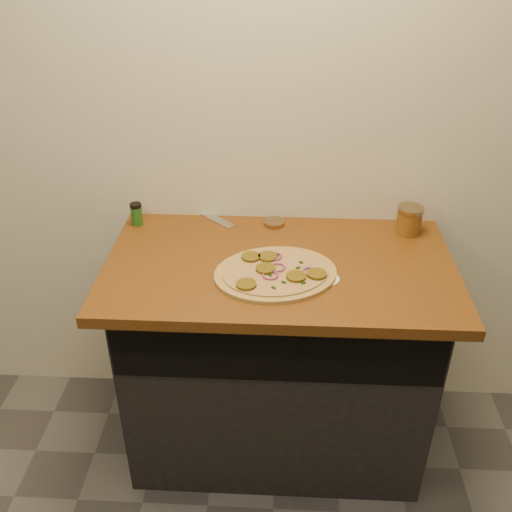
# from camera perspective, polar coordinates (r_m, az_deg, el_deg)

# --- Properties ---
(room_shell) EXTENTS (4.02, 3.52, 2.71)m
(room_shell) POSITION_cam_1_polar(r_m,az_deg,el_deg) (0.34, 1.29, -13.32)
(room_shell) COLOR beige
(room_shell) RESTS_ON ground
(cabinet) EXTENTS (1.10, 0.60, 0.86)m
(cabinet) POSITION_cam_1_polar(r_m,az_deg,el_deg) (2.27, 2.13, -10.25)
(cabinet) COLOR black
(cabinet) RESTS_ON ground
(countertop) EXTENTS (1.20, 0.70, 0.04)m
(countertop) POSITION_cam_1_polar(r_m,az_deg,el_deg) (1.97, 2.37, -1.03)
(countertop) COLOR brown
(countertop) RESTS_ON cabinet
(pizza) EXTENTS (0.49, 0.49, 0.03)m
(pizza) POSITION_cam_1_polar(r_m,az_deg,el_deg) (1.88, 1.97, -1.66)
(pizza) COLOR tan
(pizza) RESTS_ON countertop
(chefs_knife) EXTENTS (0.24, 0.23, 0.02)m
(chefs_knife) POSITION_cam_1_polar(r_m,az_deg,el_deg) (2.29, -5.36, 4.45)
(chefs_knife) COLOR #B7BAC1
(chefs_knife) RESTS_ON countertop
(mason_jar_lid) EXTENTS (0.10, 0.10, 0.02)m
(mason_jar_lid) POSITION_cam_1_polar(r_m,az_deg,el_deg) (2.19, 1.83, 3.35)
(mason_jar_lid) COLOR #977E58
(mason_jar_lid) RESTS_ON countertop
(salsa_jar) EXTENTS (0.10, 0.10, 0.10)m
(salsa_jar) POSITION_cam_1_polar(r_m,az_deg,el_deg) (2.19, 15.06, 3.51)
(salsa_jar) COLOR #A71A10
(salsa_jar) RESTS_ON countertop
(spice_shaker) EXTENTS (0.04, 0.04, 0.09)m
(spice_shaker) POSITION_cam_1_polar(r_m,az_deg,el_deg) (2.22, -11.86, 4.13)
(spice_shaker) COLOR #22581C
(spice_shaker) RESTS_ON countertop
(flour_spill) EXTENTS (0.21, 0.21, 0.00)m
(flour_spill) POSITION_cam_1_polar(r_m,az_deg,el_deg) (1.89, 5.93, -1.99)
(flour_spill) COLOR white
(flour_spill) RESTS_ON countertop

